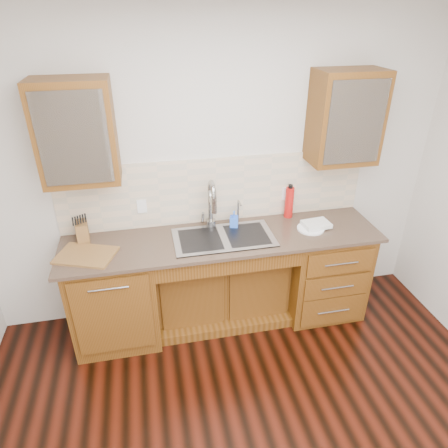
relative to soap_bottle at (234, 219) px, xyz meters
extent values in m
cube|color=beige|center=(-0.13, 0.23, 0.36)|extent=(4.00, 0.10, 2.70)
cube|color=#593014|center=(-1.08, -0.13, -0.55)|extent=(0.70, 0.62, 0.88)
cube|color=#593014|center=(-0.13, -0.04, -0.64)|extent=(1.20, 0.44, 0.70)
cube|color=#593014|center=(0.82, -0.13, -0.55)|extent=(0.70, 0.62, 0.88)
cube|color=#84705B|center=(-0.13, -0.15, -0.09)|extent=(2.70, 0.65, 0.03)
cube|color=beige|center=(-0.13, 0.17, 0.22)|extent=(2.70, 0.02, 0.59)
cube|color=#9E9EA5|center=(-0.13, -0.16, -0.16)|extent=(0.84, 0.46, 0.19)
cylinder|color=#999993|center=(-0.20, 0.07, 0.12)|extent=(0.04, 0.04, 0.40)
cylinder|color=#999993|center=(0.05, 0.08, 0.04)|extent=(0.02, 0.02, 0.24)
cube|color=#593014|center=(-1.18, 0.01, 0.84)|extent=(0.55, 0.34, 0.75)
cube|color=#593014|center=(0.92, 0.01, 0.84)|extent=(0.55, 0.34, 0.75)
cube|color=white|center=(-0.78, 0.15, 0.13)|extent=(0.08, 0.01, 0.12)
cube|color=white|center=(0.52, 0.15, 0.13)|extent=(0.08, 0.01, 0.12)
imported|color=blue|center=(0.00, 0.00, 0.00)|extent=(0.09, 0.09, 0.16)
cylinder|color=#B71310|center=(0.54, 0.10, 0.07)|extent=(0.09, 0.09, 0.29)
cylinder|color=white|center=(0.65, -0.17, -0.07)|extent=(0.27, 0.27, 0.01)
cube|color=white|center=(0.71, -0.15, -0.04)|extent=(0.25, 0.19, 0.04)
cube|color=brown|center=(-1.27, 0.04, 0.01)|extent=(0.11, 0.16, 0.17)
cube|color=#A67E3C|center=(-1.24, -0.22, -0.07)|extent=(0.51, 0.44, 0.02)
imported|color=white|center=(-1.25, 0.01, 0.78)|extent=(0.13, 0.13, 0.09)
imported|color=white|center=(-1.04, 0.01, 0.78)|extent=(0.10, 0.10, 0.09)
imported|color=white|center=(0.78, 0.01, 0.78)|extent=(0.12, 0.12, 0.09)
imported|color=white|center=(1.00, 0.01, 0.78)|extent=(0.12, 0.12, 0.09)
camera|label=1|loc=(-0.71, -2.99, 1.64)|focal=32.00mm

